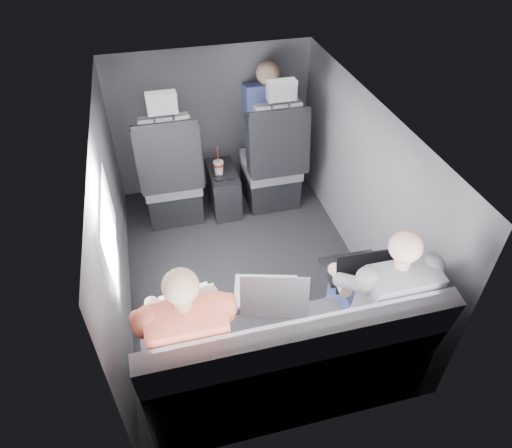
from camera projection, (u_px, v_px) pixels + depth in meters
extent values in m
plane|color=black|center=(246.00, 272.00, 3.63)|extent=(2.60, 2.60, 0.00)
plane|color=#B2B2AD|center=(243.00, 116.00, 2.76)|extent=(2.60, 2.60, 0.00)
cube|color=#56565B|center=(113.00, 225.00, 3.03)|extent=(0.02, 2.60, 1.35)
cube|color=#56565B|center=(363.00, 186.00, 3.37)|extent=(0.02, 2.60, 1.35)
cube|color=#56565B|center=(212.00, 121.00, 4.16)|extent=(1.80, 0.02, 1.35)
cube|color=#56565B|center=(305.00, 361.00, 2.23)|extent=(1.80, 0.02, 1.35)
cube|color=white|center=(109.00, 226.00, 2.66)|extent=(0.02, 0.75, 0.42)
cube|color=black|center=(279.00, 135.00, 3.70)|extent=(0.35, 0.11, 0.59)
cube|color=black|center=(174.00, 198.00, 4.13)|extent=(0.46, 0.48, 0.30)
cube|color=slate|center=(171.00, 178.00, 3.97)|extent=(0.48, 0.46, 0.14)
cube|color=slate|center=(169.00, 153.00, 3.58)|extent=(0.38, 0.18, 0.61)
cube|color=black|center=(141.00, 160.00, 3.56)|extent=(0.08, 0.21, 0.53)
cube|color=black|center=(197.00, 153.00, 3.65)|extent=(0.08, 0.21, 0.53)
cube|color=black|center=(170.00, 158.00, 3.54)|extent=(0.50, 0.11, 0.58)
cube|color=slate|center=(162.00, 103.00, 3.27)|extent=(0.22, 0.10, 0.15)
cube|color=black|center=(270.00, 184.00, 4.30)|extent=(0.46, 0.48, 0.30)
cube|color=slate|center=(271.00, 165.00, 4.14)|extent=(0.48, 0.46, 0.14)
cube|color=slate|center=(278.00, 139.00, 3.75)|extent=(0.38, 0.18, 0.61)
cube|color=black|center=(252.00, 146.00, 3.73)|extent=(0.08, 0.21, 0.53)
cube|color=black|center=(303.00, 139.00, 3.82)|extent=(0.08, 0.21, 0.53)
cube|color=black|center=(280.00, 144.00, 3.71)|extent=(0.50, 0.11, 0.58)
cube|color=slate|center=(282.00, 90.00, 3.44)|extent=(0.22, 0.10, 0.15)
cube|color=black|center=(223.00, 189.00, 4.16)|extent=(0.24, 0.48, 0.40)
cylinder|color=black|center=(219.00, 178.00, 3.93)|extent=(0.09, 0.09, 0.01)
cylinder|color=black|center=(232.00, 177.00, 3.95)|extent=(0.09, 0.09, 0.01)
cube|color=slate|center=(284.00, 364.00, 2.72)|extent=(1.60, 0.50, 0.45)
cube|color=slate|center=(302.00, 351.00, 2.26)|extent=(1.60, 0.17, 0.47)
cylinder|color=red|center=(218.00, 164.00, 3.92)|extent=(0.09, 0.09, 0.02)
cylinder|color=white|center=(218.00, 162.00, 3.91)|extent=(0.09, 0.09, 0.01)
cylinder|color=red|center=(218.00, 154.00, 3.86)|extent=(0.01, 0.01, 0.15)
cube|color=white|center=(189.00, 303.00, 2.62)|extent=(0.33, 0.27, 0.02)
cube|color=silver|center=(189.00, 304.00, 2.60)|extent=(0.26, 0.16, 0.00)
cube|color=white|center=(187.00, 293.00, 2.66)|extent=(0.10, 0.06, 0.00)
cube|color=white|center=(190.00, 308.00, 2.45)|extent=(0.31, 0.12, 0.21)
cube|color=white|center=(190.00, 307.00, 2.45)|extent=(0.27, 0.10, 0.18)
cube|color=#A9A9AE|center=(266.00, 292.00, 2.68)|extent=(0.43, 0.35, 0.02)
cube|color=silver|center=(267.00, 292.00, 2.67)|extent=(0.34, 0.22, 0.00)
cube|color=#A9A9AE|center=(263.00, 281.00, 2.74)|extent=(0.12, 0.09, 0.00)
cube|color=#A9A9AE|center=(274.00, 297.00, 2.48)|extent=(0.38, 0.18, 0.25)
cube|color=white|center=(274.00, 297.00, 2.48)|extent=(0.33, 0.15, 0.21)
cube|color=black|center=(352.00, 268.00, 2.83)|extent=(0.37, 0.26, 0.02)
cube|color=black|center=(353.00, 269.00, 2.82)|extent=(0.30, 0.15, 0.00)
cube|color=black|center=(347.00, 259.00, 2.88)|extent=(0.11, 0.06, 0.00)
cube|color=black|center=(366.00, 271.00, 2.63)|extent=(0.36, 0.09, 0.24)
cube|color=white|center=(365.00, 271.00, 2.64)|extent=(0.32, 0.07, 0.21)
cube|color=#38383E|center=(169.00, 341.00, 2.51)|extent=(0.14, 0.41, 0.12)
cube|color=#38383E|center=(207.00, 334.00, 2.55)|extent=(0.14, 0.41, 0.12)
cube|color=#38383E|center=(171.00, 341.00, 2.85)|extent=(0.12, 0.12, 0.45)
cube|color=#38383E|center=(204.00, 334.00, 2.89)|extent=(0.12, 0.12, 0.45)
cube|color=#D15E45|center=(189.00, 342.00, 2.23)|extent=(0.38, 0.25, 0.51)
sphere|color=tan|center=(180.00, 286.00, 2.02)|extent=(0.17, 0.17, 0.17)
cylinder|color=tan|center=(149.00, 316.00, 2.46)|extent=(0.11, 0.26, 0.11)
cylinder|color=tan|center=(217.00, 303.00, 2.53)|extent=(0.11, 0.26, 0.11)
cube|color=navy|center=(356.00, 303.00, 2.72)|extent=(0.14, 0.41, 0.12)
cube|color=navy|center=(387.00, 297.00, 2.76)|extent=(0.14, 0.41, 0.12)
cube|color=navy|center=(337.00, 307.00, 3.06)|extent=(0.12, 0.12, 0.45)
cube|color=navy|center=(365.00, 302.00, 3.10)|extent=(0.12, 0.12, 0.45)
cube|color=slate|center=(394.00, 300.00, 2.44)|extent=(0.37, 0.25, 0.50)
sphere|color=#DDAF96|center=(406.00, 247.00, 2.24)|extent=(0.17, 0.17, 0.17)
cylinder|color=#DDAF96|center=(340.00, 280.00, 2.67)|extent=(0.10, 0.26, 0.11)
cylinder|color=#DDAF96|center=(398.00, 269.00, 2.74)|extent=(0.10, 0.26, 0.11)
cube|color=navy|center=(268.00, 115.00, 4.02)|extent=(0.40, 0.26, 0.59)
sphere|color=tan|center=(268.00, 73.00, 3.80)|extent=(0.20, 0.20, 0.20)
cube|color=navy|center=(266.00, 141.00, 4.25)|extent=(0.34, 0.40, 0.12)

